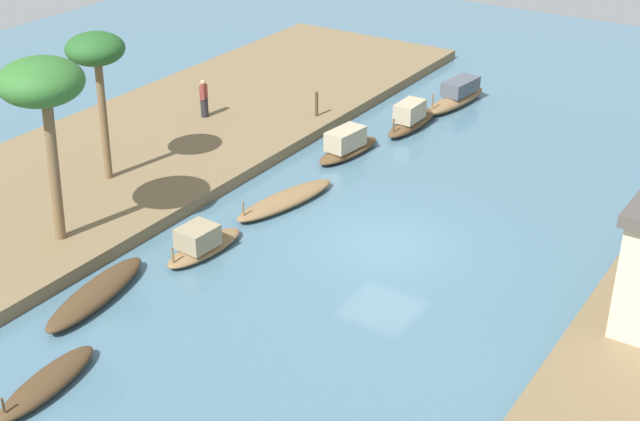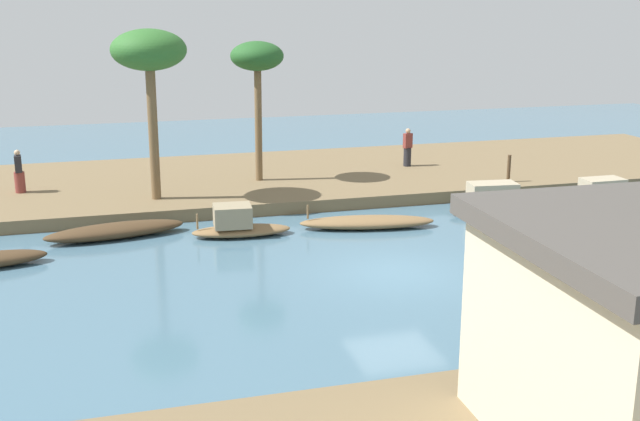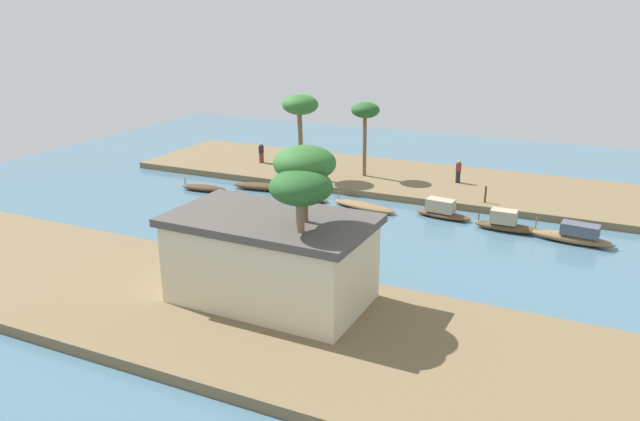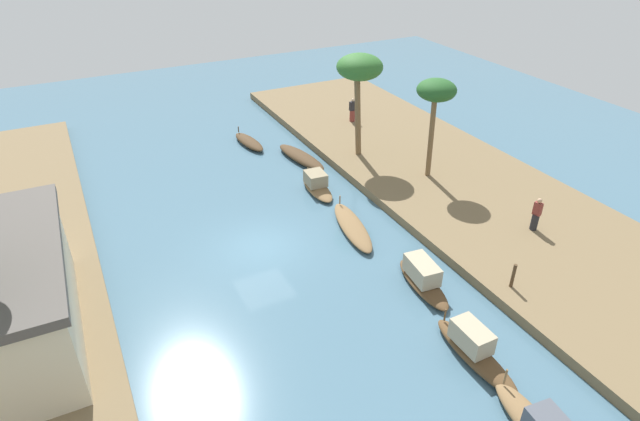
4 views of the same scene
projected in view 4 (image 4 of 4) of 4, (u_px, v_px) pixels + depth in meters
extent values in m
plane|color=#476B7F|center=(261.00, 247.00, 24.61)|extent=(64.17, 64.17, 0.00)
cube|color=brown|center=(462.00, 188.00, 29.13)|extent=(40.21, 10.10, 0.47)
ellipsoid|color=brown|center=(475.00, 356.00, 18.49)|extent=(4.03, 0.97, 0.48)
cube|color=tan|center=(472.00, 336.00, 18.41)|extent=(1.51, 0.87, 0.80)
cylinder|color=brown|center=(445.00, 315.00, 19.60)|extent=(0.07, 0.07, 0.55)
ellipsoid|color=brown|center=(318.00, 189.00, 29.12)|extent=(3.32, 1.30, 0.35)
cube|color=gray|center=(316.00, 178.00, 29.07)|extent=(1.28, 1.10, 0.70)
cylinder|color=brown|center=(308.00, 172.00, 30.05)|extent=(0.07, 0.07, 0.51)
ellipsoid|color=brown|center=(352.00, 227.00, 25.72)|extent=(4.75, 1.97, 0.42)
cylinder|color=brown|center=(340.00, 200.00, 27.19)|extent=(0.07, 0.07, 0.48)
ellipsoid|color=#47331E|center=(249.00, 142.00, 34.55)|extent=(3.53, 1.38, 0.44)
cylinder|color=#47331E|center=(238.00, 129.00, 35.43)|extent=(0.07, 0.07, 0.40)
ellipsoid|color=brown|center=(423.00, 284.00, 21.97)|extent=(3.69, 1.43, 0.39)
cube|color=tan|center=(422.00, 270.00, 21.83)|extent=(1.80, 1.10, 0.79)
cylinder|color=brown|center=(505.00, 377.00, 16.96)|extent=(0.07, 0.07, 0.65)
ellipsoid|color=#47331E|center=(301.00, 157.00, 32.49)|extent=(4.65, 1.85, 0.50)
cylinder|color=#232328|center=(534.00, 222.00, 24.87)|extent=(0.41, 0.41, 0.81)
cube|color=brown|center=(538.00, 209.00, 24.50)|extent=(0.42, 0.30, 0.65)
sphere|color=tan|center=(540.00, 201.00, 24.27)|extent=(0.22, 0.22, 0.22)
cylinder|color=brown|center=(352.00, 116.00, 36.89)|extent=(0.42, 0.42, 0.80)
cube|color=#232328|center=(353.00, 106.00, 36.52)|extent=(0.29, 0.47, 0.63)
sphere|color=tan|center=(353.00, 100.00, 36.30)|extent=(0.22, 0.22, 0.22)
cylinder|color=#4C3823|center=(513.00, 276.00, 21.12)|extent=(0.14, 0.14, 1.10)
cylinder|color=brown|center=(431.00, 138.00, 28.74)|extent=(0.29, 0.41, 4.58)
ellipsoid|color=#235623|center=(437.00, 90.00, 27.35)|extent=(2.10, 2.10, 1.15)
cylinder|color=brown|center=(358.00, 117.00, 31.10)|extent=(0.34, 0.64, 4.89)
ellipsoid|color=#2D6628|center=(360.00, 67.00, 29.57)|extent=(2.66, 2.66, 1.46)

